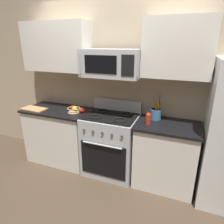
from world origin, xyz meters
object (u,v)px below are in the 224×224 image
(range_oven, at_px, (111,144))
(utensil_crock, at_px, (156,113))
(apple_loose, at_px, (82,110))
(bottle_hot_sauce, at_px, (148,118))
(microwave, at_px, (111,63))
(cutting_board, at_px, (34,109))
(fruit_basket, at_px, (74,109))

(range_oven, bearing_deg, utensil_crock, 13.81)
(range_oven, distance_m, apple_loose, 0.67)
(range_oven, relative_size, bottle_hot_sauce, 5.71)
(microwave, relative_size, cutting_board, 1.98)
(apple_loose, relative_size, bottle_hot_sauce, 0.43)
(bottle_hot_sauce, bearing_deg, fruit_basket, 176.95)
(utensil_crock, xyz_separation_m, apple_loose, (-1.08, -0.15, -0.04))
(utensil_crock, bearing_deg, microwave, -168.50)
(range_oven, distance_m, utensil_crock, 0.81)
(apple_loose, bearing_deg, utensil_crock, 7.96)
(apple_loose, bearing_deg, bottle_hot_sauce, -4.39)
(range_oven, xyz_separation_m, bottle_hot_sauce, (0.55, -0.08, 0.52))
(range_oven, distance_m, cutting_board, 1.35)
(range_oven, distance_m, fruit_basket, 0.77)
(utensil_crock, bearing_deg, bottle_hot_sauce, -104.12)
(microwave, xyz_separation_m, fruit_basket, (-0.60, -0.04, -0.71))
(cutting_board, bearing_deg, fruit_basket, 10.21)
(apple_loose, bearing_deg, microwave, 3.31)
(fruit_basket, bearing_deg, cutting_board, -169.79)
(cutting_board, bearing_deg, apple_loose, 9.70)
(cutting_board, xyz_separation_m, bottle_hot_sauce, (1.81, 0.06, 0.08))
(apple_loose, height_order, cutting_board, apple_loose)
(range_oven, height_order, fruit_basket, range_oven)
(utensil_crock, height_order, cutting_board, utensil_crock)
(utensil_crock, distance_m, apple_loose, 1.09)
(fruit_basket, bearing_deg, bottle_hot_sauce, -3.05)
(microwave, relative_size, fruit_basket, 4.07)
(apple_loose, relative_size, cutting_board, 0.21)
(range_oven, xyz_separation_m, cutting_board, (-1.26, -0.14, 0.44))
(cutting_board, height_order, bottle_hot_sauce, bottle_hot_sauce)
(microwave, relative_size, apple_loose, 9.52)
(cutting_board, bearing_deg, microwave, 7.34)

